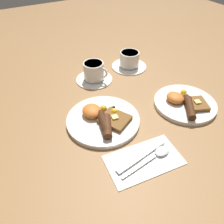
{
  "coord_description": "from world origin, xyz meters",
  "views": [
    {
      "loc": [
        0.49,
        -0.24,
        0.52
      ],
      "look_at": [
        -0.0,
        0.04,
        0.03
      ],
      "focal_mm": 35.0,
      "sensor_mm": 36.0,
      "label": 1
    }
  ],
  "objects_px": {
    "breakfast_plate_near": "(103,119)",
    "spoon": "(158,154)",
    "teacup_far": "(129,61)",
    "breakfast_plate_far": "(185,103)",
    "knife": "(139,158)",
    "teacup_near": "(94,73)"
  },
  "relations": [
    {
      "from": "breakfast_plate_near",
      "to": "spoon",
      "type": "relative_size",
      "value": 1.44
    },
    {
      "from": "breakfast_plate_near",
      "to": "knife",
      "type": "height_order",
      "value": "breakfast_plate_near"
    },
    {
      "from": "teacup_near",
      "to": "knife",
      "type": "bearing_deg",
      "value": -9.47
    },
    {
      "from": "breakfast_plate_near",
      "to": "breakfast_plate_far",
      "type": "xyz_separation_m",
      "value": [
        0.07,
        0.3,
        -0.0
      ]
    },
    {
      "from": "breakfast_plate_near",
      "to": "spoon",
      "type": "xyz_separation_m",
      "value": [
        0.21,
        0.07,
        -0.01
      ]
    },
    {
      "from": "breakfast_plate_far",
      "to": "teacup_near",
      "type": "bearing_deg",
      "value": -146.57
    },
    {
      "from": "teacup_near",
      "to": "knife",
      "type": "height_order",
      "value": "teacup_near"
    },
    {
      "from": "teacup_far",
      "to": "knife",
      "type": "xyz_separation_m",
      "value": [
        0.46,
        -0.27,
        -0.02
      ]
    },
    {
      "from": "breakfast_plate_near",
      "to": "teacup_far",
      "type": "xyz_separation_m",
      "value": [
        -0.27,
        0.28,
        0.02
      ]
    },
    {
      "from": "spoon",
      "to": "breakfast_plate_near",
      "type": "bearing_deg",
      "value": 101.84
    },
    {
      "from": "teacup_far",
      "to": "spoon",
      "type": "bearing_deg",
      "value": -23.82
    },
    {
      "from": "breakfast_plate_far",
      "to": "knife",
      "type": "relative_size",
      "value": 1.25
    },
    {
      "from": "teacup_near",
      "to": "spoon",
      "type": "distance_m",
      "value": 0.46
    },
    {
      "from": "teacup_near",
      "to": "teacup_far",
      "type": "xyz_separation_m",
      "value": [
        -0.02,
        0.19,
        -0.0
      ]
    },
    {
      "from": "teacup_far",
      "to": "knife",
      "type": "relative_size",
      "value": 0.89
    },
    {
      "from": "teacup_near",
      "to": "knife",
      "type": "relative_size",
      "value": 0.86
    },
    {
      "from": "breakfast_plate_far",
      "to": "teacup_far",
      "type": "distance_m",
      "value": 0.35
    },
    {
      "from": "breakfast_plate_far",
      "to": "knife",
      "type": "height_order",
      "value": "breakfast_plate_far"
    },
    {
      "from": "teacup_far",
      "to": "breakfast_plate_far",
      "type": "bearing_deg",
      "value": 3.67
    },
    {
      "from": "breakfast_plate_far",
      "to": "teacup_near",
      "type": "xyz_separation_m",
      "value": [
        -0.33,
        -0.21,
        0.02
      ]
    },
    {
      "from": "spoon",
      "to": "teacup_near",
      "type": "bearing_deg",
      "value": 80.82
    },
    {
      "from": "knife",
      "to": "breakfast_plate_near",
      "type": "bearing_deg",
      "value": 86.68
    }
  ]
}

